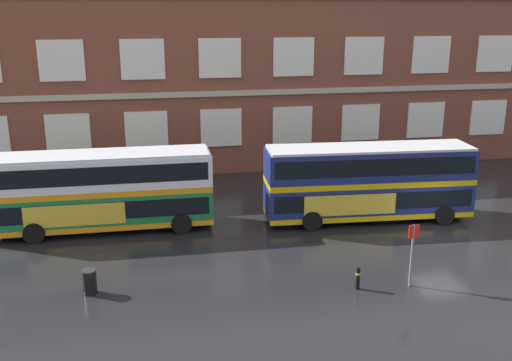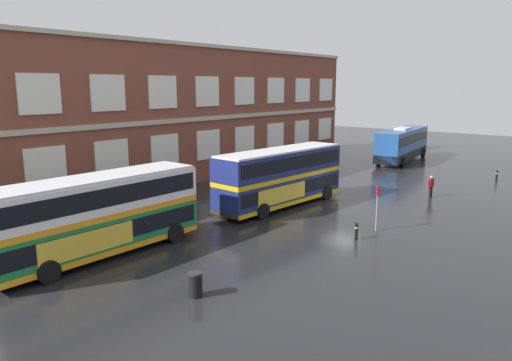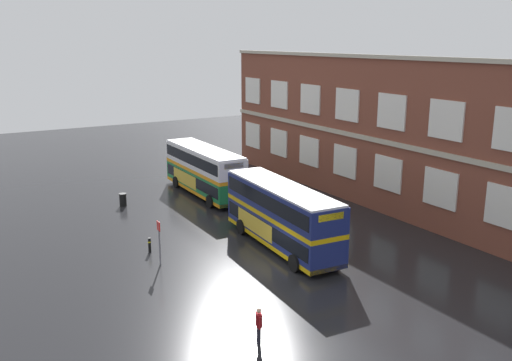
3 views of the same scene
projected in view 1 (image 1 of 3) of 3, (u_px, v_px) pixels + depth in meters
name	position (u px, v px, depth m)	size (l,w,h in m)	color
ground_plane	(423.00, 225.00, 30.58)	(120.00, 120.00, 0.00)	black
brick_terminal_building	(312.00, 80.00, 43.65)	(50.02, 8.19, 11.93)	brown
double_decker_near	(103.00, 190.00, 29.40)	(11.03, 2.98, 4.07)	#197038
double_decker_middle	(368.00, 181.00, 30.85)	(11.15, 3.41, 4.07)	navy
bus_stand_flag	(412.00, 249.00, 23.41)	(0.44, 0.10, 2.70)	slate
station_litter_bin	(90.00, 282.00, 23.10)	(0.60, 0.60, 1.03)	black
safety_bollard_west	(358.00, 278.00, 23.48)	(0.19, 0.19, 0.95)	black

